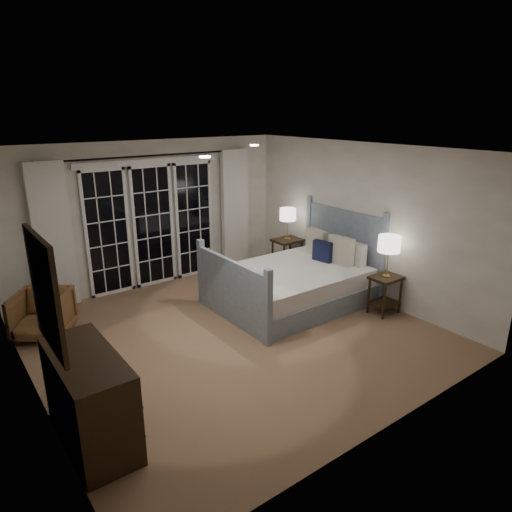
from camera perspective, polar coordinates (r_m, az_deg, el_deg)
floor at (r=6.42m, az=-2.80°, el=-9.78°), size 5.00×5.00×0.00m
ceiling at (r=5.71m, az=-3.19°, el=13.04°), size 5.00×5.00×0.00m
wall_left at (r=5.09m, az=-27.13°, el=-4.08°), size 0.02×5.00×2.50m
wall_right at (r=7.57m, az=12.99°, el=4.23°), size 0.02×5.00×2.50m
wall_back at (r=8.08m, az=-12.93°, el=5.09°), size 5.00×0.02×2.50m
wall_front at (r=4.23m, az=16.37°, el=-7.06°), size 5.00×0.02×2.50m
french_doors at (r=8.08m, az=-12.73°, el=3.93°), size 2.50×0.04×2.20m
curtain_rod at (r=7.84m, az=-13.14°, el=12.11°), size 3.50×0.03×0.03m
curtain_left at (r=7.50m, az=-24.03°, el=2.20°), size 0.55×0.10×2.25m
curtain_right at (r=8.78m, az=-2.66°, el=5.86°), size 0.55×0.10×2.25m
downlight_a at (r=6.66m, az=-0.22°, el=13.68°), size 0.12×0.12×0.01m
downlight_b at (r=5.05m, az=-6.41°, el=12.21°), size 0.12×0.12×0.01m
bed at (r=7.32m, az=4.87°, el=-3.29°), size 2.36×1.70×1.38m
nightstand_left at (r=7.18m, az=15.83°, el=-4.02°), size 0.45×0.36×0.59m
nightstand_right at (r=8.57m, az=3.91°, el=0.65°), size 0.52×0.41×0.67m
lamp_left at (r=6.95m, az=16.32°, el=1.42°), size 0.33×0.33×0.63m
lamp_right at (r=8.39m, az=4.00°, el=5.17°), size 0.30×0.30×0.58m
armchair at (r=6.89m, az=-25.12°, el=-6.63°), size 0.96×0.97×0.64m
dresser at (r=4.66m, az=-20.08°, el=-16.34°), size 0.53×1.26×0.89m
mirror at (r=4.12m, az=-24.84°, el=-4.23°), size 0.05×0.85×1.00m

